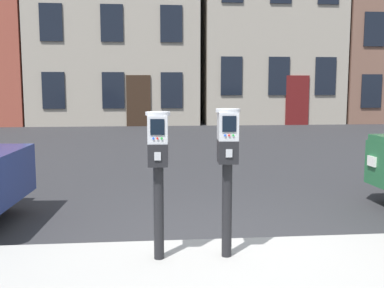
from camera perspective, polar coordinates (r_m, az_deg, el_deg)
ground_plane at (r=4.60m, az=2.95°, el=-14.12°), size 160.00×160.00×0.00m
parking_meter_near_kerb at (r=4.02m, az=-4.21°, el=-1.81°), size 0.23×0.26×1.31m
parking_meter_twin_adjacent at (r=4.07m, az=4.42°, el=-1.47°), size 0.23×0.26×1.34m
townhouse_green_painted at (r=22.67m, az=-9.33°, el=16.58°), size 7.18×6.46×10.76m
townhouse_cream_stone at (r=22.82m, az=9.02°, el=17.22°), size 6.08×5.40×11.31m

